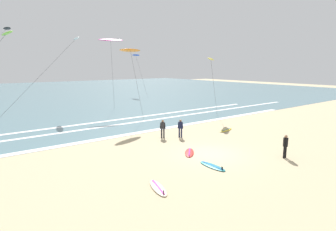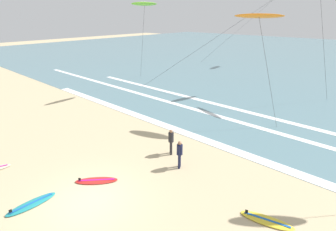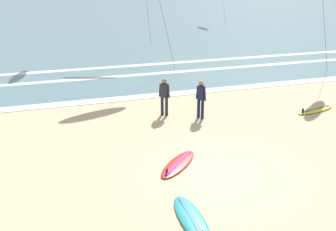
# 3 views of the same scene
# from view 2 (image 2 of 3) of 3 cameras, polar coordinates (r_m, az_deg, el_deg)

# --- Properties ---
(ground_plane) EXTENTS (160.00, 160.00, 0.00)m
(ground_plane) POSITION_cam_2_polar(r_m,az_deg,el_deg) (12.59, -17.10, -17.84)
(ground_plane) COLOR tan
(ocean_surface) EXTENTS (140.00, 90.00, 0.01)m
(ocean_surface) POSITION_cam_2_polar(r_m,az_deg,el_deg) (58.77, 33.36, 10.57)
(ocean_surface) COLOR slate
(ocean_surface) RESTS_ON ground
(wave_foam_shoreline) EXTENTS (40.17, 0.76, 0.01)m
(wave_foam_shoreline) POSITION_cam_2_polar(r_m,az_deg,el_deg) (16.77, 11.29, -6.51)
(wave_foam_shoreline) COLOR white
(wave_foam_shoreline) RESTS_ON ocean_surface
(wave_foam_mid_break) EXTENTS (59.35, 0.54, 0.01)m
(wave_foam_mid_break) POSITION_cam_2_polar(r_m,az_deg,el_deg) (20.91, 13.83, -0.89)
(wave_foam_mid_break) COLOR white
(wave_foam_mid_break) RESTS_ON ocean_surface
(wave_foam_outer_break) EXTENTS (41.78, 0.58, 0.01)m
(wave_foam_outer_break) POSITION_cam_2_polar(r_m,az_deg,el_deg) (22.60, 19.50, 0.18)
(wave_foam_outer_break) COLOR white
(wave_foam_outer_break) RESTS_ON ocean_surface
(surfer_background_far) EXTENTS (0.44, 0.40, 1.60)m
(surfer_background_far) POSITION_cam_2_polar(r_m,az_deg,el_deg) (15.07, 0.68, -5.39)
(surfer_background_far) COLOR #232328
(surfer_background_far) RESTS_ON ground
(surfer_right_near) EXTENTS (0.33, 0.49, 1.60)m
(surfer_right_near) POSITION_cam_2_polar(r_m,az_deg,el_deg) (13.80, 2.61, -8.16)
(surfer_right_near) COLOR #141938
(surfer_right_near) RESTS_ON ground
(surfboard_near_water) EXTENTS (1.89, 1.93, 0.25)m
(surfboard_near_water) POSITION_cam_2_polar(r_m,az_deg,el_deg) (13.69, -15.71, -13.84)
(surfboard_near_water) COLOR red
(surfboard_near_water) RESTS_ON ground
(surfboard_left_pile) EXTENTS (2.18, 1.10, 0.25)m
(surfboard_left_pile) POSITION_cam_2_polar(r_m,az_deg,el_deg) (11.86, 21.22, -21.05)
(surfboard_left_pile) COLOR yellow
(surfboard_left_pile) RESTS_ON ground
(surfboard_foreground_flat) EXTENTS (0.68, 2.12, 0.25)m
(surfboard_foreground_flat) POSITION_cam_2_polar(r_m,az_deg,el_deg) (13.32, -28.22, -17.03)
(surfboard_foreground_flat) COLOR teal
(surfboard_foreground_flat) RESTS_ON ground
(kite_orange_high_left) EXTENTS (3.71, 1.79, 7.95)m
(kite_orange_high_left) POSITION_cam_2_polar(r_m,az_deg,el_deg) (19.08, 19.66, 20.17)
(kite_orange_high_left) COLOR orange
(kite_orange_high_left) RESTS_ON ground
(kite_lime_far_left) EXTENTS (7.41, 7.09, 8.95)m
(kite_lime_far_left) POSITION_cam_2_polar(r_m,az_deg,el_deg) (25.91, -5.26, 23.50)
(kite_lime_far_left) COLOR #70C628
(kite_lime_far_left) RESTS_ON ground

